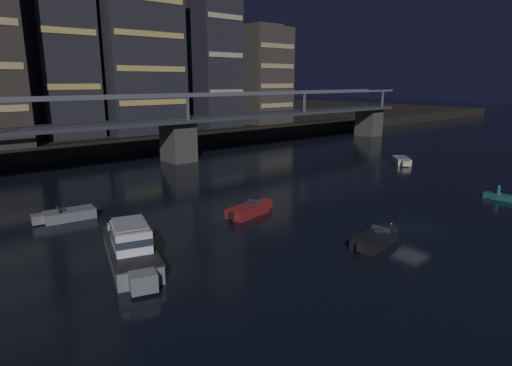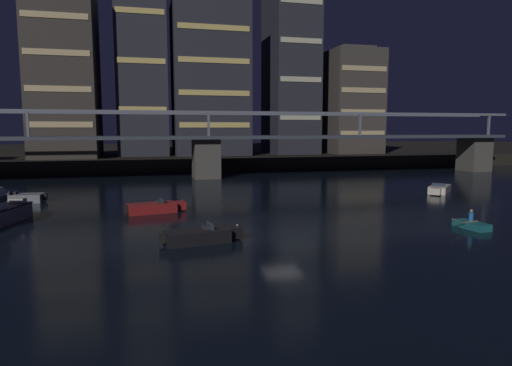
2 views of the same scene
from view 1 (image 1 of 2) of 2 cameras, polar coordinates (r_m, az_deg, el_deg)
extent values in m
plane|color=black|center=(35.91, 20.19, -5.47)|extent=(400.00, 400.00, 0.00)
cube|color=black|center=(105.62, -23.48, 7.00)|extent=(240.00, 80.00, 2.20)
cube|color=#4C4944|center=(61.25, -10.37, 5.47)|extent=(3.60, 4.40, 5.55)
cube|color=#4C4944|center=(91.80, 14.88, 7.89)|extent=(3.60, 4.40, 5.55)
cube|color=#3D424C|center=(60.91, -10.49, 8.26)|extent=(95.50, 6.40, 0.45)
cube|color=slate|center=(58.19, -9.19, 11.45)|extent=(95.50, 0.36, 0.36)
cube|color=slate|center=(63.24, -11.95, 11.50)|extent=(95.50, 0.36, 0.36)
cube|color=slate|center=(58.27, -9.13, 9.88)|extent=(0.30, 0.30, 3.20)
cube|color=slate|center=(72.34, 6.50, 10.66)|extent=(0.30, 0.30, 3.20)
cube|color=slate|center=(89.84, 16.60, 10.75)|extent=(0.30, 0.30, 3.20)
cube|color=#282833|center=(78.54, -25.43, 20.52)|extent=(8.67, 12.31, 40.27)
cube|color=#F2D172|center=(71.81, -23.12, 11.78)|extent=(7.98, 0.10, 0.90)
cube|color=#F2D172|center=(72.16, -23.75, 18.16)|extent=(7.98, 0.10, 0.90)
cube|color=#282833|center=(79.67, -15.74, 16.40)|extent=(13.24, 11.63, 27.12)
cube|color=#F2D172|center=(74.35, -13.43, 10.48)|extent=(12.18, 0.10, 0.90)
cube|color=#F2D172|center=(74.28, -13.66, 14.66)|extent=(12.18, 0.10, 0.90)
cube|color=#F2D172|center=(74.61, -13.91, 18.82)|extent=(12.18, 0.10, 0.90)
cube|color=#282833|center=(89.22, -6.49, 18.72)|extent=(8.49, 12.27, 34.17)
cube|color=beige|center=(83.81, -3.90, 12.09)|extent=(7.81, 0.10, 0.90)
cube|color=beige|center=(83.91, -3.98, 16.76)|extent=(7.81, 0.10, 0.90)
cube|color=beige|center=(84.57, -4.06, 21.39)|extent=(7.81, 0.10, 0.90)
cube|color=#423D38|center=(94.57, 0.30, 14.12)|extent=(9.66, 12.36, 19.70)
cube|color=beige|center=(90.04, 2.90, 10.36)|extent=(8.89, 0.10, 0.90)
cube|color=beige|center=(89.90, 2.93, 12.87)|extent=(8.89, 0.10, 0.90)
cube|color=beige|center=(89.94, 2.96, 15.38)|extent=(8.89, 0.10, 0.90)
cube|color=beige|center=(90.15, 2.99, 17.88)|extent=(8.89, 0.10, 0.90)
cube|color=#423D38|center=(95.20, 0.31, 20.24)|extent=(6.76, 8.65, 0.60)
cube|color=gray|center=(28.40, -16.42, -8.94)|extent=(4.68, 8.41, 1.20)
cube|color=gray|center=(24.24, -14.88, -12.67)|extent=(1.68, 1.45, 1.04)
cube|color=black|center=(28.20, -16.49, -7.91)|extent=(4.78, 8.50, 0.10)
cube|color=white|center=(27.38, -16.42, -6.88)|extent=(2.89, 3.65, 1.40)
cube|color=#283342|center=(27.36, -16.43, -6.78)|extent=(2.94, 3.70, 0.44)
cube|color=silver|center=(27.10, -16.54, -5.20)|extent=(2.60, 3.29, 0.08)
cube|color=#B7B2A8|center=(31.31, -17.40, -5.36)|extent=(2.16, 1.14, 0.36)
cube|color=black|center=(31.03, 15.61, -7.33)|extent=(4.14, 2.39, 0.80)
cube|color=black|center=(33.08, 17.45, -6.05)|extent=(1.04, 1.12, 0.70)
cube|color=#283342|center=(31.56, 16.36, -5.90)|extent=(0.31, 1.35, 0.36)
cube|color=#262628|center=(31.36, 16.15, -6.13)|extent=(0.48, 0.62, 0.24)
cube|color=black|center=(29.17, 13.76, -8.37)|extent=(0.41, 0.41, 0.60)
sphere|color=beige|center=(33.16, 17.68, -5.23)|extent=(0.12, 0.12, 0.12)
cube|color=beige|center=(62.36, 18.91, 2.88)|extent=(4.04, 4.03, 0.80)
cube|color=beige|center=(60.06, 19.44, 2.50)|extent=(1.34, 1.34, 0.70)
cube|color=#283342|center=(61.45, 19.14, 3.27)|extent=(1.02, 1.03, 0.36)
cube|color=#262628|center=(61.70, 19.08, 3.25)|extent=(0.68, 0.68, 0.24)
cube|color=black|center=(64.41, 18.48, 3.33)|extent=(0.51, 0.51, 0.60)
sphere|color=red|center=(59.75, 19.53, 2.86)|extent=(0.12, 0.12, 0.12)
cube|color=maroon|center=(36.35, -1.10, -3.71)|extent=(4.19, 2.55, 0.80)
cube|color=maroon|center=(38.14, 1.20, -2.80)|extent=(1.08, 1.15, 0.70)
cube|color=#283342|center=(36.81, -0.26, -2.54)|extent=(0.37, 1.34, 0.36)
cube|color=#262628|center=(36.64, -0.50, -2.72)|extent=(0.51, 0.63, 0.24)
cube|color=black|center=(34.76, -3.36, -4.38)|extent=(0.43, 0.43, 0.60)
sphere|color=red|center=(38.21, 1.43, -2.10)|extent=(0.12, 0.12, 0.12)
cube|color=gray|center=(38.51, -23.68, -3.89)|extent=(4.07, 2.19, 0.80)
cube|color=gray|center=(38.20, -27.23, -4.33)|extent=(1.00, 1.08, 0.70)
cube|color=#283342|center=(38.23, -25.01, -3.24)|extent=(0.24, 1.35, 0.36)
cube|color=#262628|center=(38.28, -24.64, -3.28)|extent=(0.46, 0.60, 0.24)
cube|color=black|center=(38.88, -20.59, -3.29)|extent=(0.39, 0.39, 0.60)
sphere|color=red|center=(38.06, -27.67, -3.76)|extent=(0.12, 0.12, 0.12)
cube|color=#196066|center=(47.46, 29.77, -1.60)|extent=(1.36, 2.70, 0.48)
cube|color=#7F6647|center=(47.40, 29.80, -1.29)|extent=(1.01, 0.30, 0.06)
cylinder|color=#1E66B2|center=(47.35, 29.74, -0.88)|extent=(0.32, 0.32, 0.60)
sphere|color=tan|center=(47.26, 29.79, -0.40)|extent=(0.22, 0.22, 0.22)
cylinder|color=olive|center=(46.39, 29.48, -1.45)|extent=(1.52, 0.21, 0.59)
camera|label=2|loc=(24.36, 76.58, -6.94)|focal=31.82mm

